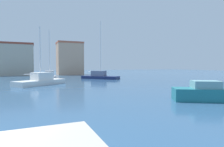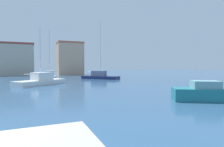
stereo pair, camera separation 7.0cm
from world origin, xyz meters
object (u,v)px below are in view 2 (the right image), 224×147
(sailboat_navy_behind_lamppost, at_px, (100,76))
(sailboat_grey_center_channel, at_px, (50,76))
(motorboat_teal_near_pier, at_px, (210,93))
(sailboat_white_distant_east, at_px, (41,80))

(sailboat_navy_behind_lamppost, bearing_deg, sailboat_grey_center_channel, 159.03)
(motorboat_teal_near_pier, xyz_separation_m, sailboat_navy_behind_lamppost, (0.27, 25.67, -0.01))
(sailboat_grey_center_channel, distance_m, motorboat_teal_near_pier, 30.68)
(sailboat_grey_center_channel, relative_size, motorboat_teal_near_pier, 1.74)
(sailboat_grey_center_channel, bearing_deg, sailboat_white_distant_east, -100.61)
(sailboat_white_distant_east, xyz_separation_m, sailboat_grey_center_channel, (2.13, 11.39, -0.07))
(sailboat_grey_center_channel, bearing_deg, motorboat_teal_near_pier, -72.65)
(sailboat_grey_center_channel, bearing_deg, sailboat_navy_behind_lamppost, -20.97)
(sailboat_white_distant_east, xyz_separation_m, motorboat_teal_near_pier, (11.28, -17.90, -0.02))
(motorboat_teal_near_pier, bearing_deg, sailboat_white_distant_east, 122.22)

